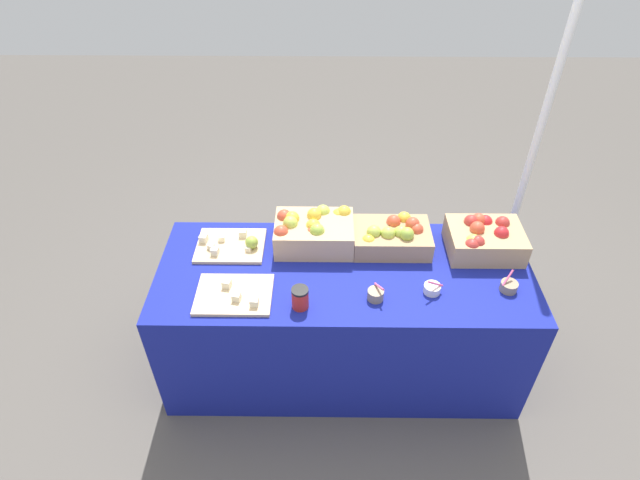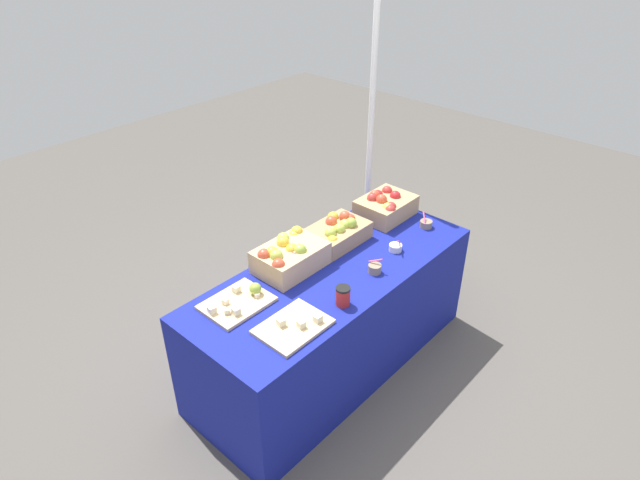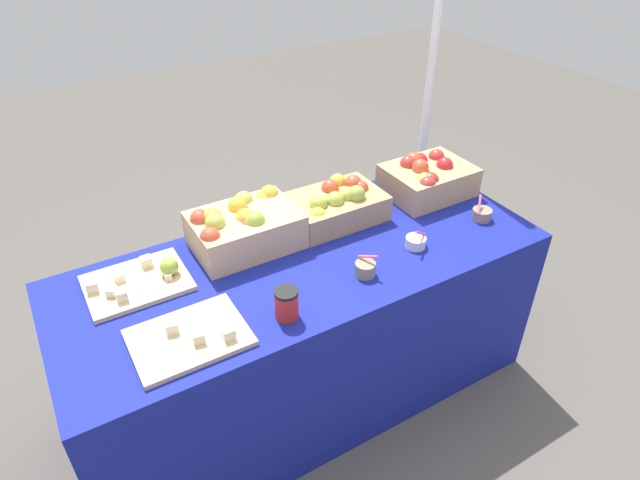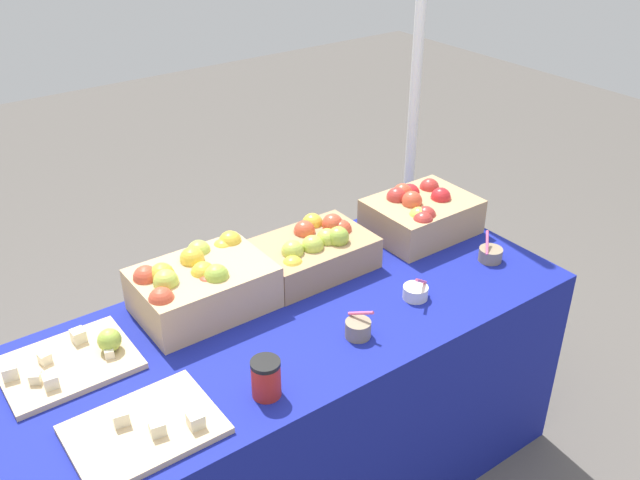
# 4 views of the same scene
# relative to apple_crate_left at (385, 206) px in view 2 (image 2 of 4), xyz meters

# --- Properties ---
(ground_plane) EXTENTS (10.00, 10.00, 0.00)m
(ground_plane) POSITION_rel_apple_crate_left_xyz_m (-0.72, -0.16, -0.82)
(ground_plane) COLOR #56514C
(table) EXTENTS (1.90, 0.76, 0.74)m
(table) POSITION_rel_apple_crate_left_xyz_m (-0.72, -0.16, -0.45)
(table) COLOR navy
(table) RESTS_ON ground_plane
(apple_crate_left) EXTENTS (0.38, 0.29, 0.18)m
(apple_crate_left) POSITION_rel_apple_crate_left_xyz_m (0.00, 0.00, 0.00)
(apple_crate_left) COLOR tan
(apple_crate_left) RESTS_ON table
(apple_crate_middle) EXTENTS (0.40, 0.27, 0.17)m
(apple_crate_middle) POSITION_rel_apple_crate_left_xyz_m (-0.47, 0.03, -0.01)
(apple_crate_middle) COLOR tan
(apple_crate_middle) RESTS_ON table
(apple_crate_right) EXTENTS (0.41, 0.29, 0.19)m
(apple_crate_right) POSITION_rel_apple_crate_left_xyz_m (-0.89, 0.04, 0.01)
(apple_crate_right) COLOR tan
(apple_crate_right) RESTS_ON table
(cutting_board_front) EXTENTS (0.36, 0.27, 0.06)m
(cutting_board_front) POSITION_rel_apple_crate_left_xyz_m (-1.26, -0.35, -0.07)
(cutting_board_front) COLOR #D1B284
(cutting_board_front) RESTS_ON table
(cutting_board_back) EXTENTS (0.36, 0.28, 0.09)m
(cutting_board_back) POSITION_rel_apple_crate_left_xyz_m (-1.31, 0.01, -0.06)
(cutting_board_back) COLOR #D1B284
(cutting_board_back) RESTS_ON table
(sample_bowl_near) EXTENTS (0.09, 0.08, 0.10)m
(sample_bowl_near) POSITION_rel_apple_crate_left_xyz_m (-0.31, -0.31, -0.06)
(sample_bowl_near) COLOR silver
(sample_bowl_near) RESTS_ON table
(sample_bowl_mid) EXTENTS (0.08, 0.09, 0.09)m
(sample_bowl_mid) POSITION_rel_apple_crate_left_xyz_m (-0.58, -0.36, -0.05)
(sample_bowl_mid) COLOR gray
(sample_bowl_mid) RESTS_ON table
(sample_bowl_far) EXTENTS (0.08, 0.09, 0.10)m
(sample_bowl_far) POSITION_rel_apple_crate_left_xyz_m (0.06, -0.29, -0.06)
(sample_bowl_far) COLOR gray
(sample_bowl_far) RESTS_ON table
(coffee_cup) EXTENTS (0.08, 0.08, 0.11)m
(coffee_cup) POSITION_rel_apple_crate_left_xyz_m (-0.94, -0.41, -0.02)
(coffee_cup) COLOR red
(coffee_cup) RESTS_ON table
(tent_pole) EXTENTS (0.04, 0.04, 2.25)m
(tent_pole) POSITION_rel_apple_crate_left_xyz_m (0.29, 0.37, 0.31)
(tent_pole) COLOR white
(tent_pole) RESTS_ON ground_plane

